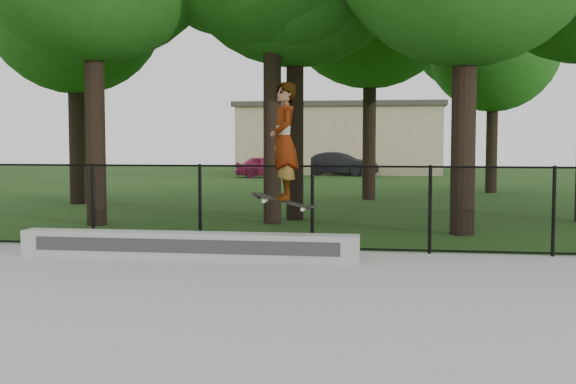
{
  "coord_description": "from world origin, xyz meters",
  "views": [
    {
      "loc": [
        1.45,
        -6.43,
        1.95
      ],
      "look_at": [
        -0.17,
        4.2,
        1.2
      ],
      "focal_mm": 45.0,
      "sensor_mm": 36.0,
      "label": 1
    }
  ],
  "objects_px": {
    "grind_ledge": "(187,246)",
    "car_b": "(341,164)",
    "car_a": "(267,167)",
    "car_c": "(333,166)",
    "skater_airborne": "(284,143)"
  },
  "relations": [
    {
      "from": "grind_ledge",
      "to": "car_c",
      "type": "height_order",
      "value": "car_c"
    },
    {
      "from": "car_a",
      "to": "car_b",
      "type": "distance_m",
      "value": 4.76
    },
    {
      "from": "grind_ledge",
      "to": "car_b",
      "type": "relative_size",
      "value": 1.48
    },
    {
      "from": "car_b",
      "to": "skater_airborne",
      "type": "height_order",
      "value": "skater_airborne"
    },
    {
      "from": "car_c",
      "to": "skater_airborne",
      "type": "xyz_separation_m",
      "value": [
        2.01,
        -31.17,
        1.42
      ]
    },
    {
      "from": "grind_ledge",
      "to": "car_b",
      "type": "bearing_deg",
      "value": 89.75
    },
    {
      "from": "car_a",
      "to": "car_b",
      "type": "xyz_separation_m",
      "value": [
        3.87,
        2.76,
        0.09
      ]
    },
    {
      "from": "car_c",
      "to": "car_a",
      "type": "bearing_deg",
      "value": 151.31
    },
    {
      "from": "car_c",
      "to": "skater_airborne",
      "type": "distance_m",
      "value": 31.26
    },
    {
      "from": "car_a",
      "to": "grind_ledge",
      "type": "bearing_deg",
      "value": 170.5
    },
    {
      "from": "car_a",
      "to": "car_b",
      "type": "relative_size",
      "value": 0.92
    },
    {
      "from": "car_c",
      "to": "skater_airborne",
      "type": "height_order",
      "value": "skater_airborne"
    },
    {
      "from": "car_b",
      "to": "skater_airborne",
      "type": "bearing_deg",
      "value": -156.77
    },
    {
      "from": "grind_ledge",
      "to": "skater_airborne",
      "type": "height_order",
      "value": "skater_airborne"
    },
    {
      "from": "grind_ledge",
      "to": "car_b",
      "type": "height_order",
      "value": "car_b"
    }
  ]
}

